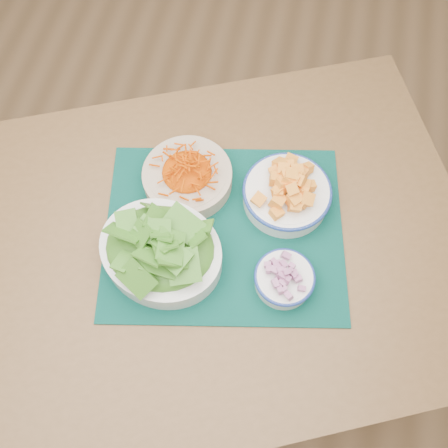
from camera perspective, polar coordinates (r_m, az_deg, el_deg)
name	(u,v)px	position (r m, az deg, el deg)	size (l,w,h in m)	color
ground	(88,378)	(1.76, -15.27, -16.61)	(4.00, 4.00, 0.00)	#9A724A
table	(185,265)	(1.11, -4.49, -4.69)	(1.42, 1.22, 0.75)	brown
placemat	(224,231)	(1.03, 0.00, -0.76)	(0.49, 0.40, 0.00)	black
carrot_bowl	(187,175)	(1.05, -4.22, 5.60)	(0.20, 0.20, 0.07)	tan
squash_bowl	(287,190)	(1.03, 7.26, 3.83)	(0.21, 0.21, 0.09)	white
lettuce_bowl	(160,248)	(0.96, -7.31, -2.71)	(0.29, 0.27, 0.11)	white
onion_bowl	(285,278)	(0.96, 6.93, -6.10)	(0.14, 0.14, 0.06)	white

